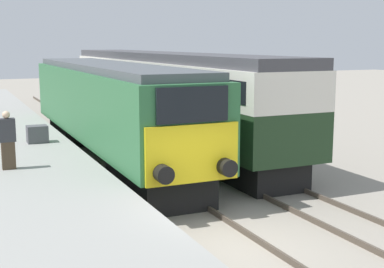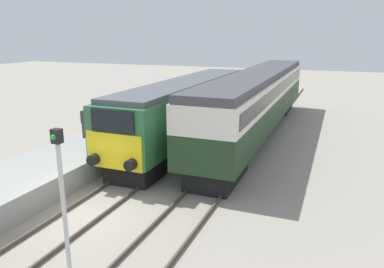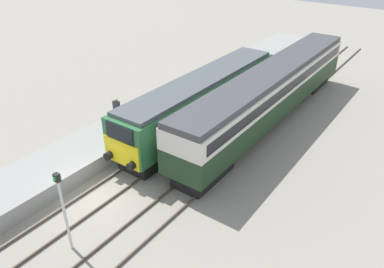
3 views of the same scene
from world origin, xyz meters
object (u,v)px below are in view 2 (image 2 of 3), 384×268
Objects in this scene: person_on_platform at (86,123)px; luggage_crate at (144,119)px; locomotive at (187,108)px; passenger_carriage at (259,96)px; signal_post at (62,190)px.

luggage_crate is (1.33, 3.79, -0.50)m from person_on_platform.
locomotive is at bearing 6.38° from luggage_crate.
passenger_carriage is (3.40, 3.39, 0.36)m from locomotive.
person_on_platform is 2.32× the size of luggage_crate.
signal_post is (-1.70, -15.98, -0.09)m from passenger_carriage.
locomotive is 2.81m from luggage_crate.
luggage_crate is (-2.67, -0.30, -0.82)m from locomotive.
person_on_platform is 0.41× the size of signal_post.
passenger_carriage is 12.91× the size of person_on_platform.
passenger_carriage reaches higher than locomotive.
luggage_crate is (-4.37, 12.29, -1.08)m from signal_post.
signal_post is at bearing -96.07° from passenger_carriage.
signal_post is at bearing -82.31° from locomotive.
signal_post is (1.70, -12.59, 0.27)m from locomotive.
signal_post is (5.70, -8.50, 0.58)m from person_on_platform.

